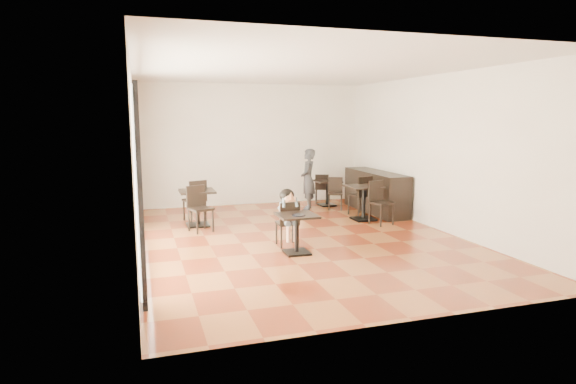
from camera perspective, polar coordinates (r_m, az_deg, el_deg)
name	(u,v)px	position (r m, az deg, el deg)	size (l,w,h in m)	color
floor	(301,238)	(9.37, 1.51, -5.53)	(6.00, 8.00, 0.01)	brown
ceiling	(301,69)	(9.12, 1.59, 14.34)	(6.00, 8.00, 0.01)	silver
wall_back	(253,145)	(12.95, -4.22, 5.61)	(6.00, 0.01, 3.20)	silver
wall_front	(418,184)	(5.50, 15.19, 0.94)	(6.00, 0.01, 3.20)	silver
wall_left	(135,160)	(8.62, -17.72, 3.60)	(0.01, 8.00, 3.20)	silver
wall_right	(438,153)	(10.47, 17.33, 4.47)	(0.01, 8.00, 3.20)	silver
storefront_window	(137,175)	(8.14, -17.45, 1.91)	(0.04, 4.50, 2.60)	white
child_table	(297,234)	(8.28, 1.04, -5.00)	(0.65, 0.65, 0.69)	black
child_chair	(287,223)	(8.78, -0.10, -3.74)	(0.37, 0.37, 0.83)	black
child	(287,218)	(8.75, -0.10, -3.05)	(0.37, 0.52, 1.04)	slate
plate	(299,215)	(8.11, 1.27, -2.75)	(0.23, 0.23, 0.01)	black
pizza_slice	(290,199)	(8.51, 0.28, -0.79)	(0.24, 0.19, 0.06)	#EFDD8B
adult_patron	(308,179)	(12.22, 2.39, 1.53)	(0.56, 0.37, 1.54)	#353639
cafe_table_mid	(364,203)	(11.10, 8.95, -1.28)	(0.75, 0.75, 0.79)	black
cafe_table_left	(197,208)	(10.55, -10.68, -1.89)	(0.74, 0.74, 0.78)	black
cafe_table_back	(327,193)	(12.79, 4.67, -0.13)	(0.64, 0.64, 0.67)	black
chair_mid_a	(359,195)	(11.64, 8.47, -0.40)	(0.43, 0.43, 0.95)	black
chair_mid_b	(382,203)	(10.68, 11.03, -1.30)	(0.43, 0.43, 0.95)	black
chair_left_a	(194,200)	(11.07, -11.03, -0.98)	(0.42, 0.42, 0.94)	black
chair_left_b	(201,209)	(9.99, -10.32, -2.01)	(0.42, 0.42, 0.94)	black
chair_back_a	(322,189)	(13.13, 4.05, 0.41)	(0.36, 0.36, 0.81)	black
chair_back_b	(335,194)	(12.28, 5.63, -0.20)	(0.36, 0.36, 0.81)	black
service_counter	(376,192)	(12.11, 10.36, 0.03)	(0.60, 2.40, 1.00)	black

